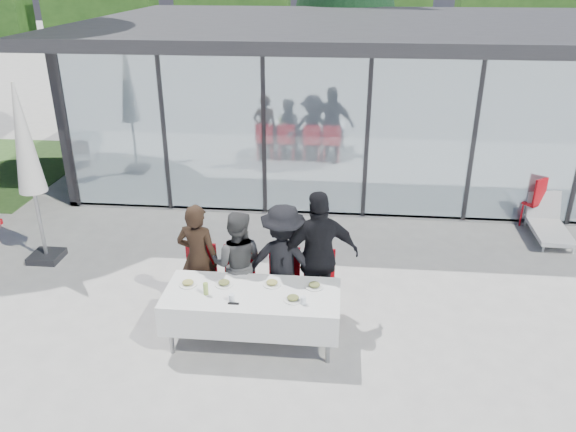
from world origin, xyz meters
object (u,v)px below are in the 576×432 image
object	(u,v)px
diner_chair_c	(284,278)
juice_bottle	(206,289)
plate_c	(272,283)
diner_a	(198,259)
diner_chair_d	(319,280)
plate_a	(188,283)
market_umbrella	(26,150)
diner_chair_a	(201,274)
plate_d	(314,285)
dining_table	(252,306)
diner_chair_b	(239,276)
folded_eyeglasses	(233,304)
diner_d	(319,257)
lounger	(547,222)
diner_b	(237,263)
plate_extra	(293,298)
spare_chair_b	(535,198)
diner_c	(283,262)
plate_b	(224,283)

from	to	relation	value
diner_chair_c	juice_bottle	size ratio (longest dim) A/B	6.05
plate_c	diner_a	bearing A→B (deg)	156.63
diner_chair_d	plate_a	bearing A→B (deg)	-158.94
market_umbrella	plate_a	bearing A→B (deg)	-31.06
diner_chair_a	plate_d	size ratio (longest dim) A/B	4.09
plate_a	dining_table	bearing A→B (deg)	-6.58
diner_chair_b	folded_eyeglasses	world-z (taller)	diner_chair_b
diner_d	folded_eyeglasses	xyz separation A→B (m)	(-1.01, -0.97, -0.19)
lounger	plate_d	bearing A→B (deg)	-139.53
diner_b	diner_chair_c	distance (m)	0.69
diner_chair_c	dining_table	bearing A→B (deg)	-114.01
plate_extra	plate_c	bearing A→B (deg)	131.91
plate_extra	juice_bottle	xyz separation A→B (m)	(-1.12, 0.04, 0.05)
dining_table	plate_extra	xyz separation A→B (m)	(0.54, -0.13, 0.24)
plate_c	juice_bottle	xyz separation A→B (m)	(-0.81, -0.31, 0.05)
folded_eyeglasses	spare_chair_b	size ratio (longest dim) A/B	0.14
diner_c	market_umbrella	bearing A→B (deg)	-8.81
diner_d	lounger	world-z (taller)	diner_d
plate_c	plate_d	distance (m)	0.56
diner_chair_a	juice_bottle	size ratio (longest dim) A/B	6.05
market_umbrella	plate_c	bearing A→B (deg)	-22.48
plate_a	market_umbrella	xyz separation A→B (m)	(-2.98, 1.79, 1.16)
diner_chair_b	market_umbrella	size ratio (longest dim) A/B	0.33
diner_chair_b	lounger	xyz separation A→B (m)	(5.22, 2.97, -0.28)
diner_b	spare_chair_b	world-z (taller)	diner_b
plate_b	spare_chair_b	world-z (taller)	spare_chair_b
diner_chair_d	lounger	size ratio (longest dim) A/B	0.72
dining_table	diner_a	bearing A→B (deg)	141.72
diner_chair_a	diner_c	xyz separation A→B (m)	(1.20, -0.07, 0.30)
diner_chair_d	juice_bottle	world-z (taller)	diner_chair_d
diner_chair_a	plate_c	distance (m)	1.25
plate_c	lounger	xyz separation A→B (m)	(4.67, 3.51, -0.52)
diner_c	diner_chair_d	world-z (taller)	diner_c
market_umbrella	folded_eyeglasses	bearing A→B (deg)	-30.84
diner_chair_b	dining_table	bearing A→B (deg)	-67.46
diner_chair_c	plate_c	bearing A→B (deg)	-100.37
diner_chair_a	folded_eyeglasses	xyz separation A→B (m)	(0.68, -1.04, 0.22)
diner_b	plate_c	distance (m)	0.72
diner_d	diner_c	bearing A→B (deg)	-17.06
diner_chair_d	plate_c	bearing A→B (deg)	-137.56
plate_c	diner_chair_d	bearing A→B (deg)	42.44
plate_b	plate_c	size ratio (longest dim) A/B	1.00
diner_chair_b	plate_extra	xyz separation A→B (m)	(0.85, -0.88, 0.24)
diner_chair_a	diner_b	bearing A→B (deg)	-6.76
diner_b	diner_chair_b	size ratio (longest dim) A/B	1.60
folded_eyeglasses	plate_b	bearing A→B (deg)	115.39
diner_c	folded_eyeglasses	bearing A→B (deg)	69.34
plate_extra	dining_table	bearing A→B (deg)	166.11
diner_a	diner_chair_b	bearing A→B (deg)	-165.05
diner_d	plate_b	bearing A→B (deg)	6.77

